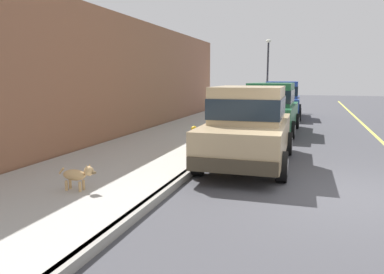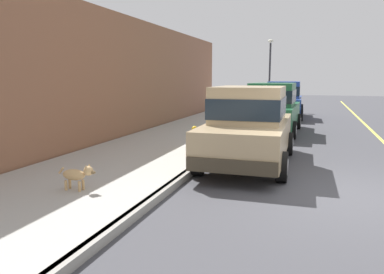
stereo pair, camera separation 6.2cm
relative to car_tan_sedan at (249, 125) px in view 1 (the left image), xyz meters
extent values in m
plane|color=#424247|center=(2.15, -1.87, -0.98)|extent=(80.00, 80.00, 0.00)
cube|color=gray|center=(-1.05, -1.87, -0.91)|extent=(0.16, 64.00, 0.14)
cube|color=#A8A59E|center=(-2.85, -1.87, -0.91)|extent=(3.60, 64.00, 0.14)
cube|color=tan|center=(0.00, 0.04, -0.28)|extent=(1.89, 4.53, 0.76)
cube|color=tan|center=(0.00, -0.06, 0.52)|extent=(1.62, 2.13, 0.84)
cube|color=#19232D|center=(0.00, -0.06, 0.45)|extent=(1.66, 2.17, 0.46)
cube|color=#3E3527|center=(-0.04, 2.24, -0.52)|extent=(1.77, 0.23, 0.28)
cube|color=#3E3527|center=(0.04, -2.16, -0.52)|extent=(1.77, 0.23, 0.28)
cylinder|color=black|center=(-0.93, 1.42, -0.66)|extent=(0.23, 0.64, 0.64)
cylinder|color=#9E9EA3|center=(-0.93, 1.42, -0.66)|extent=(0.25, 0.36, 0.35)
cylinder|color=black|center=(0.87, 1.45, -0.66)|extent=(0.23, 0.64, 0.64)
cylinder|color=#9E9EA3|center=(0.87, 1.45, -0.66)|extent=(0.25, 0.36, 0.35)
cylinder|color=black|center=(-0.87, -1.37, -0.66)|extent=(0.23, 0.64, 0.64)
cylinder|color=#9E9EA3|center=(-0.87, -1.37, -0.66)|extent=(0.25, 0.36, 0.35)
cylinder|color=black|center=(0.93, -1.34, -0.66)|extent=(0.23, 0.64, 0.64)
cylinder|color=#9E9EA3|center=(0.93, -1.34, -0.66)|extent=(0.25, 0.36, 0.35)
cube|color=#EAEACC|center=(-0.60, 2.26, -0.17)|extent=(0.28, 0.09, 0.14)
cube|color=#EAEACC|center=(0.51, 2.28, -0.17)|extent=(0.28, 0.09, 0.14)
cube|color=#23663D|center=(-0.05, 5.67, -0.28)|extent=(1.87, 4.53, 0.76)
cube|color=#23663D|center=(-0.05, 5.57, 0.52)|extent=(1.62, 2.13, 0.84)
cube|color=#19232D|center=(-0.05, 5.57, 0.45)|extent=(1.65, 2.17, 0.46)
cube|color=black|center=(-0.01, 7.87, -0.52)|extent=(1.77, 0.23, 0.28)
cube|color=black|center=(-0.08, 3.47, -0.52)|extent=(1.77, 0.23, 0.28)
cylinder|color=black|center=(-0.92, 7.08, -0.66)|extent=(0.23, 0.64, 0.64)
cylinder|color=#9E9EA3|center=(-0.92, 7.08, -0.66)|extent=(0.25, 0.36, 0.35)
cylinder|color=black|center=(0.88, 7.05, -0.66)|extent=(0.23, 0.64, 0.64)
cylinder|color=#9E9EA3|center=(0.88, 7.05, -0.66)|extent=(0.25, 0.36, 0.35)
cylinder|color=black|center=(-0.97, 4.29, -0.66)|extent=(0.23, 0.64, 0.64)
cylinder|color=#9E9EA3|center=(-0.97, 4.29, -0.66)|extent=(0.25, 0.36, 0.35)
cylinder|color=black|center=(0.83, 4.26, -0.66)|extent=(0.23, 0.64, 0.64)
cylinder|color=#9E9EA3|center=(0.83, 4.26, -0.66)|extent=(0.25, 0.36, 0.35)
cube|color=#EAEACC|center=(-0.57, 7.91, -0.17)|extent=(0.28, 0.08, 0.14)
cube|color=#EAEACC|center=(0.55, 7.89, -0.17)|extent=(0.28, 0.08, 0.14)
cube|color=#28479E|center=(-0.07, 11.42, -0.28)|extent=(1.94, 4.55, 0.76)
cube|color=#28479E|center=(-0.06, 11.32, 0.52)|extent=(1.65, 2.15, 0.84)
cube|color=#19232D|center=(-0.06, 11.32, 0.45)|extent=(1.69, 2.19, 0.46)
cube|color=#0E1837|center=(-0.13, 13.61, -0.52)|extent=(1.77, 0.25, 0.28)
cube|color=#0E1837|center=(0.00, 9.22, -0.52)|extent=(1.77, 0.25, 0.28)
cylinder|color=black|center=(-1.01, 12.78, -0.66)|extent=(0.24, 0.65, 0.64)
cylinder|color=#9E9EA3|center=(-1.01, 12.78, -0.66)|extent=(0.25, 0.36, 0.35)
cylinder|color=black|center=(0.79, 12.84, -0.66)|extent=(0.24, 0.65, 0.64)
cylinder|color=#9E9EA3|center=(0.79, 12.84, -0.66)|extent=(0.25, 0.36, 0.35)
cylinder|color=black|center=(-0.92, 9.99, -0.66)|extent=(0.24, 0.65, 0.64)
cylinder|color=#9E9EA3|center=(-0.92, 9.99, -0.66)|extent=(0.25, 0.36, 0.35)
cylinder|color=black|center=(0.88, 10.05, -0.66)|extent=(0.24, 0.65, 0.64)
cylinder|color=#9E9EA3|center=(0.88, 10.05, -0.66)|extent=(0.25, 0.36, 0.35)
cube|color=#EAEACC|center=(-0.69, 13.63, -0.17)|extent=(0.28, 0.09, 0.14)
cube|color=#EAEACC|center=(0.42, 13.66, -0.17)|extent=(0.28, 0.09, 0.14)
ellipsoid|color=tan|center=(-2.52, -3.53, -0.56)|extent=(0.45, 0.22, 0.20)
cylinder|color=tan|center=(-2.39, -3.46, -0.75)|extent=(0.05, 0.05, 0.18)
cylinder|color=tan|center=(-2.38, -3.58, -0.75)|extent=(0.05, 0.05, 0.18)
cylinder|color=tan|center=(-2.66, -3.48, -0.75)|extent=(0.05, 0.05, 0.18)
cylinder|color=tan|center=(-2.65, -3.60, -0.75)|extent=(0.05, 0.05, 0.18)
sphere|color=tan|center=(-2.23, -3.52, -0.47)|extent=(0.17, 0.17, 0.17)
ellipsoid|color=brown|center=(-2.14, -3.51, -0.49)|extent=(0.11, 0.08, 0.06)
cone|color=tan|center=(-2.24, -3.47, -0.39)|extent=(0.06, 0.06, 0.07)
cone|color=tan|center=(-2.24, -3.57, -0.39)|extent=(0.06, 0.06, 0.07)
cylinder|color=tan|center=(-2.78, -3.54, -0.50)|extent=(0.12, 0.04, 0.13)
cylinder|color=gold|center=(-1.50, 0.30, -0.81)|extent=(0.24, 0.24, 0.06)
cylinder|color=gold|center=(-1.50, 0.30, -0.51)|extent=(0.17, 0.17, 0.55)
sphere|color=gold|center=(-1.50, 0.30, -0.19)|extent=(0.15, 0.15, 0.15)
cylinder|color=gold|center=(-1.62, 0.30, -0.48)|extent=(0.10, 0.07, 0.07)
cylinder|color=gold|center=(-1.38, 0.30, -0.48)|extent=(0.10, 0.07, 0.07)
cylinder|color=#2D2D33|center=(-1.40, 16.07, 1.26)|extent=(0.12, 0.12, 4.20)
ellipsoid|color=silver|center=(-1.40, 16.07, 3.48)|extent=(0.36, 0.36, 0.20)
cube|color=#8C5B42|center=(-4.95, 3.79, 1.13)|extent=(0.50, 20.00, 4.23)
camera|label=1|loc=(1.43, -8.98, 1.15)|focal=34.71mm
camera|label=2|loc=(1.49, -8.96, 1.15)|focal=34.71mm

